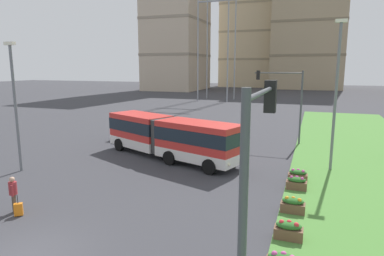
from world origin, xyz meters
name	(u,v)px	position (x,y,z in m)	size (l,w,h in m)	color
articulated_bus	(169,136)	(-0.63, 14.03, 1.65)	(11.85, 6.63, 3.00)	red
car_navy_sedan	(136,132)	(-6.04, 18.67, 0.75)	(4.50, 2.24, 1.58)	#19234C
pedestrian_crossing	(13,192)	(-3.55, 2.72, 1.00)	(0.41, 0.47, 1.74)	#4C4238
rolling_suitcase	(18,209)	(-3.10, 2.52, 0.31)	(0.43, 0.42, 0.97)	orange
flower_planter_1	(289,230)	(8.68, 4.43, 0.43)	(1.10, 0.56, 0.74)	brown
flower_planter_2	(293,205)	(8.68, 7.03, 0.43)	(1.10, 0.56, 0.74)	brown
flower_planter_3	(297,183)	(8.68, 10.21, 0.43)	(1.10, 0.56, 0.74)	brown
flower_planter_4	(298,175)	(8.68, 11.60, 0.43)	(1.10, 0.56, 0.74)	brown
traffic_light_far_right	(286,94)	(6.97, 22.00, 4.39)	(4.14, 0.28, 6.41)	#474C51
traffic_light_near_right	(254,187)	(8.28, -1.92, 4.34)	(0.28, 3.53, 6.39)	#474C51
streetlight_left	(15,102)	(-8.50, 7.79, 4.56)	(0.70, 0.28, 8.24)	slate
streetlight_median	(336,91)	(10.58, 14.78, 5.24)	(0.70, 0.28, 9.59)	slate
apartment_tower_west	(176,5)	(-30.00, 86.56, 24.51)	(15.04, 20.01, 48.99)	#C6B299
apartment_tower_westcentre	(254,7)	(-11.82, 112.18, 26.85)	(20.36, 17.44, 53.65)	beige
apartment_tower_centre	(310,8)	(6.45, 106.48, 24.58)	(21.23, 19.33, 49.11)	tan
transmission_pylon	(217,18)	(-9.60, 58.30, 16.28)	(9.00, 6.24, 29.73)	gray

